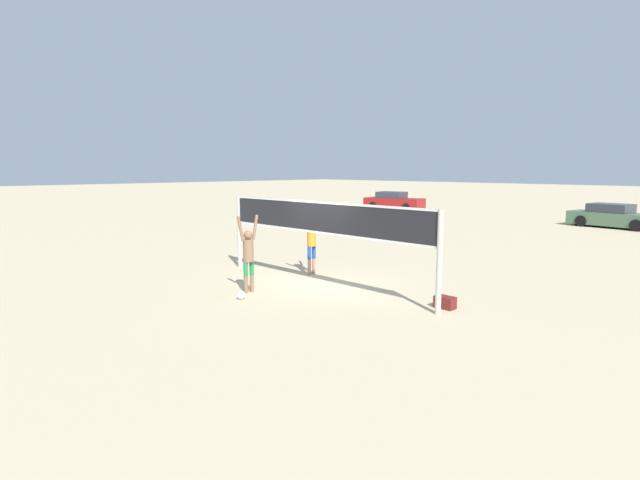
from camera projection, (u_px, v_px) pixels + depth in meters
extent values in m
plane|color=#C6B28C|center=(320.00, 286.00, 14.36)|extent=(200.00, 200.00, 0.00)
cylinder|color=beige|center=(239.00, 232.00, 16.94)|extent=(0.14, 0.14, 2.44)
cylinder|color=beige|center=(439.00, 263.00, 11.43)|extent=(0.14, 0.14, 2.44)
cube|color=black|center=(320.00, 218.00, 14.08)|extent=(7.68, 0.02, 0.92)
cube|color=white|center=(320.00, 202.00, 14.02)|extent=(7.68, 0.03, 0.06)
cube|color=white|center=(320.00, 233.00, 14.14)|extent=(7.68, 0.03, 0.06)
cylinder|color=#8C664C|center=(246.00, 285.00, 13.52)|extent=(0.11, 0.11, 0.47)
cylinder|color=#267F3F|center=(246.00, 269.00, 13.46)|extent=(0.12, 0.12, 0.39)
cylinder|color=#8C664C|center=(252.00, 283.00, 13.66)|extent=(0.11, 0.11, 0.47)
cylinder|color=#267F3F|center=(252.00, 268.00, 13.60)|extent=(0.12, 0.12, 0.39)
cylinder|color=#8C664C|center=(248.00, 250.00, 13.46)|extent=(0.28, 0.28, 0.61)
sphere|color=#8C664C|center=(248.00, 235.00, 13.39)|extent=(0.24, 0.24, 0.24)
cylinder|color=#8C664C|center=(240.00, 229.00, 13.20)|extent=(0.08, 0.22, 0.68)
cylinder|color=#8C664C|center=(255.00, 227.00, 13.54)|extent=(0.08, 0.22, 0.68)
cylinder|color=tan|center=(314.00, 266.00, 15.99)|extent=(0.11, 0.11, 0.51)
cylinder|color=#1E47A5|center=(314.00, 252.00, 15.93)|extent=(0.12, 0.12, 0.41)
cylinder|color=tan|center=(309.00, 267.00, 15.85)|extent=(0.11, 0.11, 0.51)
cylinder|color=#1E47A5|center=(309.00, 253.00, 15.79)|extent=(0.12, 0.12, 0.41)
cylinder|color=orange|center=(312.00, 236.00, 15.78)|extent=(0.28, 0.28, 0.65)
sphere|color=tan|center=(312.00, 222.00, 15.72)|extent=(0.25, 0.25, 0.25)
cylinder|color=tan|center=(317.00, 215.00, 15.86)|extent=(0.08, 0.23, 0.73)
cylinder|color=tan|center=(306.00, 216.00, 15.52)|extent=(0.08, 0.23, 0.73)
sphere|color=white|center=(241.00, 295.00, 12.90)|extent=(0.22, 0.22, 0.22)
cube|color=maroon|center=(445.00, 302.00, 12.07)|extent=(0.48, 0.30, 0.29)
cube|color=maroon|center=(394.00, 203.00, 40.66)|extent=(5.01, 2.66, 0.84)
cube|color=#2D333D|center=(392.00, 195.00, 40.70)|extent=(2.41, 2.03, 0.51)
cylinder|color=black|center=(415.00, 206.00, 40.56)|extent=(0.67, 0.34, 0.64)
cylinder|color=black|center=(406.00, 207.00, 39.17)|extent=(0.67, 0.34, 0.64)
cylinder|color=black|center=(383.00, 205.00, 42.22)|extent=(0.67, 0.34, 0.64)
cylinder|color=black|center=(373.00, 206.00, 40.83)|extent=(0.67, 0.34, 0.64)
cube|color=#4C6B4C|center=(614.00, 219.00, 28.41)|extent=(4.90, 2.32, 0.74)
cube|color=#2D333D|center=(611.00, 208.00, 28.51)|extent=(2.31, 1.85, 0.49)
cylinder|color=black|center=(636.00, 225.00, 26.79)|extent=(0.66, 0.30, 0.64)
cylinder|color=black|center=(594.00, 219.00, 30.07)|extent=(0.66, 0.30, 0.64)
cylinder|color=black|center=(581.00, 221.00, 29.10)|extent=(0.66, 0.30, 0.64)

